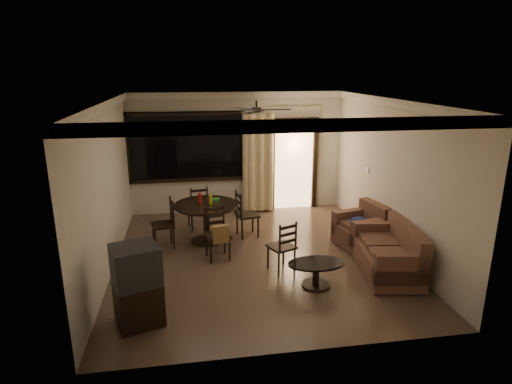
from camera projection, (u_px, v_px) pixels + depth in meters
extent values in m
plane|color=#7F6651|center=(256.00, 257.00, 7.79)|extent=(5.50, 5.50, 0.00)
plane|color=beige|center=(238.00, 153.00, 10.00)|extent=(5.00, 0.00, 5.00)
plane|color=beige|center=(296.00, 245.00, 4.79)|extent=(5.00, 0.00, 5.00)
plane|color=beige|center=(106.00, 189.00, 7.02)|extent=(0.00, 5.50, 5.50)
plane|color=beige|center=(392.00, 177.00, 7.78)|extent=(0.00, 5.50, 5.50)
plane|color=white|center=(256.00, 100.00, 7.01)|extent=(5.50, 5.50, 0.00)
cube|color=black|center=(190.00, 147.00, 9.76)|extent=(2.70, 0.04, 1.45)
cylinder|color=black|center=(193.00, 112.00, 9.47)|extent=(3.20, 0.03, 0.03)
cube|color=#FFC684|center=(294.00, 166.00, 10.27)|extent=(0.91, 0.03, 2.08)
cube|color=white|center=(367.00, 170.00, 8.80)|extent=(0.02, 0.18, 0.12)
cylinder|color=black|center=(256.00, 104.00, 7.02)|extent=(0.03, 0.03, 0.12)
cylinder|color=black|center=(256.00, 110.00, 7.05)|extent=(0.16, 0.16, 0.08)
cylinder|color=black|center=(206.00, 205.00, 8.30)|extent=(1.24, 1.24, 0.04)
cylinder|color=black|center=(207.00, 223.00, 8.40)|extent=(0.12, 0.12, 0.72)
cylinder|color=black|center=(207.00, 240.00, 8.50)|extent=(0.62, 0.62, 0.03)
cylinder|color=maroon|center=(200.00, 198.00, 8.27)|extent=(0.06, 0.06, 0.22)
cylinder|color=gold|center=(211.00, 200.00, 8.25)|extent=(0.06, 0.06, 0.18)
cube|color=#267F2E|center=(216.00, 200.00, 8.47)|extent=(0.14, 0.10, 0.05)
cube|color=black|center=(163.00, 225.00, 8.11)|extent=(0.49, 0.49, 0.04)
cube|color=black|center=(247.00, 215.00, 8.66)|extent=(0.49, 0.49, 0.04)
cube|color=black|center=(218.00, 235.00, 7.61)|extent=(0.49, 0.49, 0.04)
cube|color=#A08444|center=(221.00, 234.00, 7.38)|extent=(0.29, 0.13, 0.32)
cube|color=black|center=(198.00, 208.00, 9.10)|extent=(0.49, 0.49, 0.04)
cube|color=black|center=(139.00, 303.00, 5.70)|extent=(0.72, 0.69, 0.59)
cube|color=black|center=(135.00, 265.00, 5.55)|extent=(0.72, 0.69, 0.53)
cube|color=black|center=(158.00, 260.00, 5.68)|extent=(0.16, 0.40, 0.36)
cube|color=#462320|center=(387.00, 261.00, 7.14)|extent=(1.04, 1.65, 0.39)
cube|color=#462320|center=(407.00, 243.00, 7.05)|extent=(0.42, 1.55, 0.63)
cube|color=#462320|center=(402.00, 269.00, 6.43)|extent=(0.84, 0.29, 0.48)
cube|color=#462320|center=(376.00, 235.00, 7.74)|extent=(0.84, 0.29, 0.48)
cube|color=#462320|center=(385.00, 249.00, 7.07)|extent=(0.77, 1.42, 0.12)
cube|color=#462320|center=(360.00, 236.00, 8.21)|extent=(0.97, 0.97, 0.38)
cube|color=#462320|center=(375.00, 218.00, 8.24)|extent=(0.36, 0.83, 0.62)
cube|color=#462320|center=(371.00, 232.00, 7.88)|extent=(0.83, 0.34, 0.48)
cube|color=#462320|center=(351.00, 221.00, 8.45)|extent=(0.83, 0.34, 0.48)
cube|color=#462320|center=(359.00, 225.00, 8.14)|extent=(0.69, 0.73, 0.11)
ellipsoid|color=navy|center=(359.00, 220.00, 8.11)|extent=(0.34, 0.29, 0.10)
ellipsoid|color=black|center=(316.00, 263.00, 6.66)|extent=(0.90, 0.54, 0.03)
cylinder|color=black|center=(316.00, 275.00, 6.71)|extent=(0.10, 0.10, 0.36)
cylinder|color=black|center=(315.00, 285.00, 6.76)|extent=(0.44, 0.44, 0.03)
cube|color=black|center=(281.00, 247.00, 7.18)|extent=(0.52, 0.52, 0.04)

